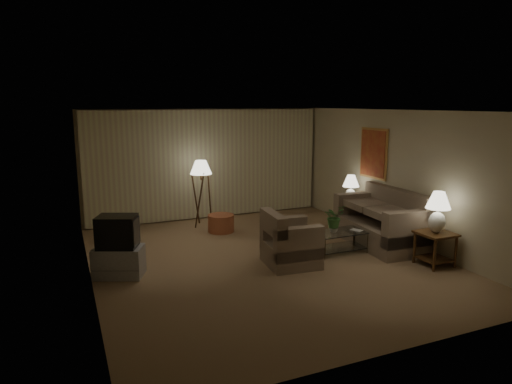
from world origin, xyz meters
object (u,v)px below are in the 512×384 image
armchair (291,244)px  floor_lamp (201,192)px  tv_cabinet (119,262)px  crt_tv (117,232)px  ottoman (221,223)px  side_table_far (350,211)px  coffee_table (340,239)px  vase (334,228)px  side_table_near (435,243)px  sofa (380,223)px  table_lamp_near (438,209)px  table_lamp_far (351,187)px

armchair → floor_lamp: 3.25m
tv_cabinet → floor_lamp: bearing=72.2°
crt_tv → ottoman: (2.42, 1.86, -0.57)m
side_table_far → coffee_table: side_table_far is taller
armchair → vase: 1.05m
side_table_near → sofa: bearing=96.3°
table_lamp_near → coffee_table: size_ratio=0.66×
floor_lamp → ottoman: (0.24, -0.65, -0.61)m
coffee_table → ottoman: coffee_table is taller
floor_lamp → vase: (1.72, -2.93, -0.31)m
table_lamp_near → floor_lamp: bearing=125.9°
table_lamp_far → ottoman: 3.03m
sofa → crt_tv: bearing=-89.4°
table_lamp_far → coffee_table: table_lamp_far is taller
ottoman → floor_lamp: bearing=110.5°
side_table_near → table_lamp_near: table_lamp_near is taller
sofa → table_lamp_near: bearing=10.5°
table_lamp_near → tv_cabinet: size_ratio=0.80×
armchair → side_table_near: bearing=-108.7°
table_lamp_near → coffee_table: bearing=132.6°
floor_lamp → table_lamp_near: bearing=-54.1°
table_lamp_far → ottoman: bearing=161.6°
side_table_near → floor_lamp: bearing=125.9°
coffee_table → crt_tv: size_ratio=1.49×
table_lamp_far → armchair: bearing=-146.0°
table_lamp_far → crt_tv: size_ratio=0.86×
floor_lamp → ottoman: size_ratio=2.65×
side_table_near → tv_cabinet: bearing=162.2°
side_table_far → table_lamp_far: bearing=180.0°
table_lamp_near → vase: (-1.30, 1.25, -0.54)m
table_lamp_far → floor_lamp: floor_lamp is taller
sofa → tv_cabinet: size_ratio=2.38×
side_table_far → coffee_table: size_ratio=0.54×
table_lamp_near → tv_cabinet: 5.52m
sofa → side_table_near: (0.15, -1.35, -0.03)m
side_table_far → vase: side_table_far is taller
side_table_near → table_lamp_far: bearing=90.0°
tv_cabinet → floor_lamp: 3.37m
crt_tv → ottoman: bearing=60.6°
side_table_far → crt_tv: size_ratio=0.81×
tv_cabinet → armchair: bearing=10.7°
table_lamp_near → crt_tv: 5.47m
coffee_table → ottoman: 2.80m
sofa → side_table_near: sofa is taller
armchair → vase: bearing=-72.8°
crt_tv → ottoman: crt_tv is taller
sofa → tv_cabinet: 5.06m
sofa → crt_tv: 5.07m
table_lamp_near → crt_tv: table_lamp_near is taller
armchair → coffee_table: (1.17, 0.22, -0.11)m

